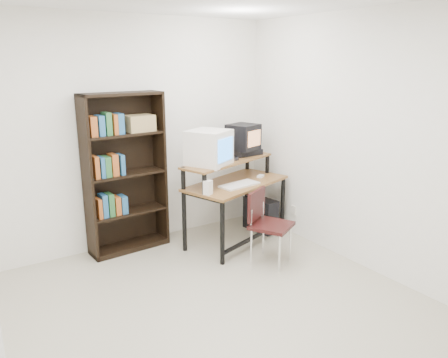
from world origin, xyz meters
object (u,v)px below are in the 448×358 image
pc_tower (261,214)px  computer_desk (235,185)px  crt_tv (243,137)px  bookshelf (124,171)px  school_chair (266,219)px  crt_monitor (209,148)px

pc_tower → computer_desk: bearing=-177.5°
crt_tv → pc_tower: size_ratio=0.92×
computer_desk → bookshelf: bookshelf is taller
school_chair → bookshelf: 1.65m
pc_tower → school_chair: bearing=-132.9°
computer_desk → crt_monitor: crt_monitor is taller
crt_monitor → school_chair: size_ratio=0.71×
pc_tower → school_chair: 0.95m
computer_desk → crt_monitor: bearing=156.0°
crt_monitor → school_chair: (0.28, -0.69, -0.68)m
crt_tv → school_chair: crt_tv is taller
crt_tv → school_chair: bearing=-128.5°
crt_tv → computer_desk: bearing=-158.8°
crt_tv → bookshelf: bearing=151.6°
computer_desk → pc_tower: bearing=-7.0°
computer_desk → pc_tower: (0.47, 0.09, -0.49)m
computer_desk → school_chair: (-0.05, -0.66, -0.21)m
school_chair → crt_tv: bearing=41.1°
pc_tower → bookshelf: size_ratio=0.25×
school_chair → computer_desk: bearing=57.3°
computer_desk → crt_monitor: (-0.33, 0.04, 0.47)m
computer_desk → crt_monitor: 0.58m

